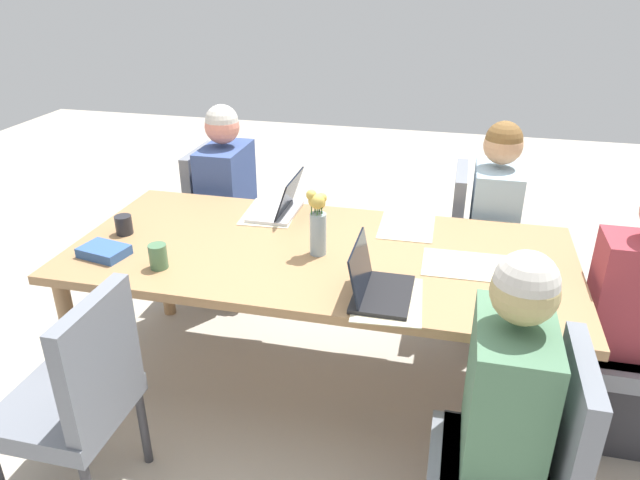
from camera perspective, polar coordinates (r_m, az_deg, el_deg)
ground_plane at (r=3.06m, az=-0.00°, el=-13.70°), size 10.00×10.00×0.00m
dining_table at (r=2.68m, az=-0.00°, el=-2.31°), size 2.24×1.03×0.75m
person_head_right_left_near at (r=2.82m, az=28.14°, el=-7.87°), size 0.40×0.36×1.19m
chair_near_left_mid at (r=2.10m, az=19.07°, el=-19.33°), size 0.44×0.44×0.90m
person_near_left_mid at (r=2.12m, az=16.98°, el=-17.55°), size 0.36×0.40×1.19m
chair_far_left_far at (r=3.46m, az=14.79°, el=0.09°), size 0.44×0.44×0.90m
person_far_left_far at (r=3.40m, az=16.09°, el=-0.04°), size 0.36×0.40×1.19m
chair_far_right_near at (r=3.74m, az=-9.53°, el=2.56°), size 0.44×0.44×0.90m
person_far_right_near at (r=3.65m, az=-8.83°, el=2.50°), size 0.36×0.40×1.19m
chair_near_right_mid at (r=2.41m, az=-22.27°, el=-13.44°), size 0.44×0.44×0.90m
flower_vase at (r=2.55m, az=-0.28°, el=2.07°), size 0.09×0.10×0.30m
placemat_head_right_left_near at (r=2.59m, az=13.83°, el=-2.37°), size 0.36×0.27×0.00m
placemat_near_left_mid at (r=2.29m, az=6.56°, el=-5.72°), size 0.29×0.38×0.00m
placemat_far_left_far at (r=2.92m, az=8.38°, el=1.39°), size 0.27×0.36×0.00m
placemat_far_right_near at (r=3.05m, az=-4.75°, el=2.64°), size 0.28×0.37×0.00m
laptop_near_left_mid at (r=2.29m, az=5.41°, el=-4.41°), size 0.22×0.32×0.21m
laptop_far_right_near at (r=3.02m, az=-3.92°, el=3.31°), size 0.22×0.32×0.21m
coffee_mug_near_left at (r=2.21m, az=17.78°, el=-6.86°), size 0.08×0.08×0.09m
coffee_mug_near_right at (r=2.57m, az=-15.34°, el=-1.53°), size 0.08×0.08×0.11m
coffee_mug_centre_left at (r=2.94m, az=-18.40°, el=1.39°), size 0.08×0.08×0.09m
book_red_cover at (r=2.76m, az=-20.11°, el=-1.03°), size 0.22×0.18×0.04m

